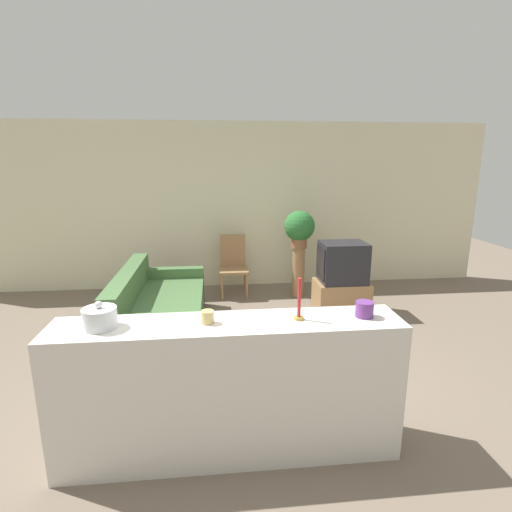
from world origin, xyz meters
The scene contains 13 objects.
ground_plane centered at (0.00, 0.00, 0.00)m, with size 14.00×14.00×0.00m, color #756656.
wall_back centered at (0.00, 3.43, 1.35)m, with size 9.00×0.06×2.70m.
couch centered at (-0.79, 1.54, 0.28)m, with size 0.98×1.96×0.80m.
tv_stand centered at (1.68, 2.00, 0.22)m, with size 0.73×0.51×0.44m.
television centered at (1.67, 2.00, 0.72)m, with size 0.63×0.49×0.56m.
wooden_chair centered at (0.20, 2.92, 0.51)m, with size 0.44×0.44×0.95m.
plant_stand centered at (1.21, 2.73, 0.39)m, with size 0.19×0.19×0.78m.
potted_plant centered at (1.21, 2.73, 1.10)m, with size 0.47×0.47×0.58m.
foreground_counter centered at (0.00, -0.63, 0.51)m, with size 2.42×0.44×1.02m.
decorative_bowl centered at (-0.84, -0.63, 1.09)m, with size 0.22×0.22×0.19m.
candle_jar centered at (-0.14, -0.63, 1.07)m, with size 0.09×0.09×0.09m.
candlestick centered at (0.49, -0.63, 1.13)m, with size 0.07×0.07×0.30m.
coffee_tin centered at (0.96, -0.63, 1.08)m, with size 0.13×0.13×0.11m.
Camera 1 is at (-0.08, -3.18, 2.11)m, focal length 28.00 mm.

